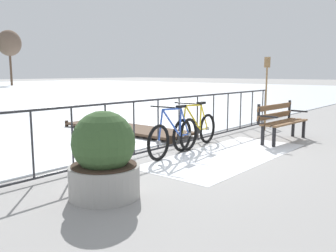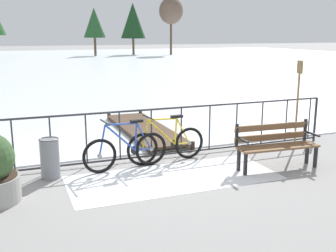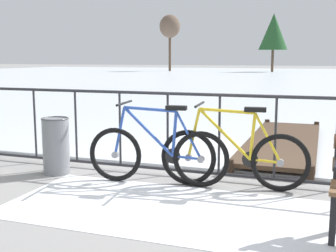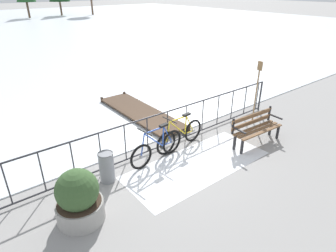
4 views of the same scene
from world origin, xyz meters
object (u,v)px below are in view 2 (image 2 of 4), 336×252
object	(u,v)px
bicycle_second	(126,150)
oar_upright	(298,99)
bicycle_near_railing	(167,144)
park_bench	(276,142)
trash_bin	(50,158)

from	to	relation	value
bicycle_second	oar_upright	distance (m)	3.99
bicycle_second	bicycle_near_railing	bearing A→B (deg)	9.09
oar_upright	park_bench	bearing A→B (deg)	-142.16
bicycle_second	trash_bin	distance (m)	1.41
bicycle_near_railing	trash_bin	size ratio (longest dim) A/B	2.33
trash_bin	oar_upright	world-z (taller)	oar_upright
bicycle_second	park_bench	bearing A→B (deg)	-19.46
trash_bin	bicycle_second	bearing A→B (deg)	-0.50
trash_bin	park_bench	bearing A→B (deg)	-13.24
bicycle_near_railing	park_bench	size ratio (longest dim) A/B	1.05
bicycle_near_railing	trash_bin	bearing A→B (deg)	-176.78
bicycle_near_railing	trash_bin	distance (m)	2.29
park_bench	trash_bin	world-z (taller)	park_bench
bicycle_near_railing	oar_upright	world-z (taller)	oar_upright
park_bench	trash_bin	distance (m)	4.23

